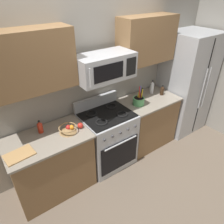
# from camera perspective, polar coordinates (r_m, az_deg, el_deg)

# --- Properties ---
(ground_plane) EXTENTS (16.00, 16.00, 0.00)m
(ground_plane) POSITION_cam_1_polar(r_m,az_deg,el_deg) (3.31, 6.31, -19.91)
(ground_plane) COLOR #6B5B4C
(wall_back) EXTENTS (8.00, 0.10, 2.60)m
(wall_back) POSITION_cam_1_polar(r_m,az_deg,el_deg) (3.22, -5.60, 8.12)
(wall_back) COLOR #9E998E
(wall_back) RESTS_ON ground
(counter_left) EXTENTS (1.08, 0.66, 0.91)m
(counter_left) POSITION_cam_1_polar(r_m,az_deg,el_deg) (3.09, -16.06, -13.45)
(counter_left) COLOR olive
(counter_left) RESTS_ON ground
(range_oven) EXTENTS (0.76, 0.70, 1.09)m
(range_oven) POSITION_cam_1_polar(r_m,az_deg,el_deg) (3.37, -1.36, -7.12)
(range_oven) COLOR #B2B5BA
(range_oven) RESTS_ON ground
(counter_right) EXTENTS (0.97, 0.66, 0.91)m
(counter_right) POSITION_cam_1_polar(r_m,az_deg,el_deg) (3.84, 9.47, -2.42)
(counter_right) COLOR olive
(counter_right) RESTS_ON ground
(refrigerator) EXTENTS (0.86, 0.77, 1.90)m
(refrigerator) POSITION_cam_1_polar(r_m,az_deg,el_deg) (4.25, 19.34, 7.26)
(refrigerator) COLOR #B2B5BA
(refrigerator) RESTS_ON ground
(microwave) EXTENTS (0.79, 0.44, 0.34)m
(microwave) POSITION_cam_1_polar(r_m,az_deg,el_deg) (2.80, -2.01, 12.24)
(microwave) COLOR #B2B5BA
(upper_cabinets_left) EXTENTS (1.07, 0.34, 0.69)m
(upper_cabinets_left) POSITION_cam_1_polar(r_m,az_deg,el_deg) (2.52, -22.43, 12.29)
(upper_cabinets_left) COLOR olive
(upper_cabinets_right) EXTENTS (0.96, 0.34, 0.69)m
(upper_cabinets_right) POSITION_cam_1_polar(r_m,az_deg,el_deg) (3.40, 9.48, 18.78)
(upper_cabinets_right) COLOR olive
(utensil_crock) EXTENTS (0.18, 0.18, 0.33)m
(utensil_crock) POSITION_cam_1_polar(r_m,az_deg,el_deg) (3.38, 7.26, 3.12)
(utensil_crock) COLOR #59AD66
(utensil_crock) RESTS_ON counter_right
(fruit_basket) EXTENTS (0.24, 0.24, 0.10)m
(fruit_basket) POSITION_cam_1_polar(r_m,az_deg,el_deg) (2.80, -11.86, -4.57)
(fruit_basket) COLOR #9E7A4C
(fruit_basket) RESTS_ON counter_left
(apple_loose) EXTENTS (0.08, 0.08, 0.08)m
(apple_loose) POSITION_cam_1_polar(r_m,az_deg,el_deg) (2.85, -8.62, -3.66)
(apple_loose) COLOR red
(apple_loose) RESTS_ON counter_left
(cutting_board) EXTENTS (0.34, 0.25, 0.02)m
(cutting_board) POSITION_cam_1_polar(r_m,az_deg,el_deg) (2.65, -23.90, -10.60)
(cutting_board) COLOR tan
(cutting_board) RESTS_ON counter_left
(bottle_vinegar) EXTENTS (0.07, 0.07, 0.24)m
(bottle_vinegar) POSITION_cam_1_polar(r_m,az_deg,el_deg) (3.76, 10.81, 6.58)
(bottle_vinegar) COLOR silver
(bottle_vinegar) RESTS_ON counter_right
(bottle_hot_sauce) EXTENTS (0.07, 0.07, 0.18)m
(bottle_hot_sauce) POSITION_cam_1_polar(r_m,az_deg,el_deg) (2.88, -18.98, -3.91)
(bottle_hot_sauce) COLOR red
(bottle_hot_sauce) RESTS_ON counter_left
(bottle_soy) EXTENTS (0.06, 0.06, 0.18)m
(bottle_soy) POSITION_cam_1_polar(r_m,az_deg,el_deg) (3.75, 13.48, 5.72)
(bottle_soy) COLOR #382314
(bottle_soy) RESTS_ON counter_right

